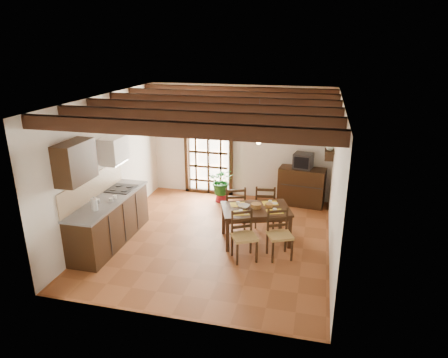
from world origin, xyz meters
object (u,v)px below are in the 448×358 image
(chair_near_left, at_px, (244,245))
(chair_far_left, at_px, (235,214))
(chair_far_right, at_px, (265,213))
(chair_near_right, at_px, (279,243))
(kitchen_counter, at_px, (110,220))
(dining_table, at_px, (256,212))
(pendant_lamp, at_px, (259,138))
(crt_tv, at_px, (303,161))
(potted_plant, at_px, (222,179))
(sideboard, at_px, (301,187))

(chair_near_left, bearing_deg, chair_far_left, 81.29)
(chair_far_left, relative_size, chair_far_right, 1.01)
(chair_near_left, bearing_deg, chair_near_right, -8.62)
(kitchen_counter, relative_size, chair_far_right, 2.38)
(dining_table, height_order, chair_far_left, chair_far_left)
(chair_near_right, distance_m, chair_far_right, 1.33)
(kitchen_counter, height_order, chair_far_left, kitchen_counter)
(dining_table, xyz_separation_m, chair_far_left, (-0.53, 0.52, -0.32))
(dining_table, relative_size, pendant_lamp, 1.79)
(crt_tv, relative_size, potted_plant, 0.27)
(pendant_lamp, bearing_deg, chair_near_left, -95.92)
(kitchen_counter, relative_size, pendant_lamp, 2.66)
(chair_far_right, bearing_deg, pendant_lamp, 74.63)
(chair_near_left, height_order, chair_near_right, chair_near_left)
(chair_far_left, relative_size, sideboard, 0.88)
(chair_near_left, relative_size, chair_far_left, 0.96)
(chair_far_left, bearing_deg, kitchen_counter, 9.23)
(chair_far_right, bearing_deg, crt_tv, -124.71)
(dining_table, xyz_separation_m, sideboard, (0.77, 2.11, -0.16))
(chair_far_left, xyz_separation_m, sideboard, (1.30, 1.60, 0.16))
(potted_plant, relative_size, pendant_lamp, 2.12)
(dining_table, xyz_separation_m, chair_far_right, (0.08, 0.74, -0.32))
(chair_far_left, height_order, sideboard, chair_far_left)
(crt_tv, bearing_deg, kitchen_counter, -130.44)
(chair_near_left, bearing_deg, sideboard, 45.09)
(kitchen_counter, height_order, potted_plant, potted_plant)
(chair_near_right, height_order, sideboard, sideboard)
(kitchen_counter, xyz_separation_m, chair_far_left, (2.23, 1.23, -0.18))
(chair_far_left, distance_m, pendant_lamp, 1.90)
(dining_table, bearing_deg, sideboard, 50.40)
(chair_far_right, distance_m, pendant_lamp, 1.89)
(chair_near_right, height_order, potted_plant, potted_plant)
(chair_far_right, bearing_deg, kitchen_counter, 18.96)
(chair_near_right, xyz_separation_m, crt_tv, (0.24, 2.63, 0.82))
(chair_far_right, bearing_deg, chair_near_left, 75.46)
(chair_near_left, xyz_separation_m, sideboard, (0.86, 2.85, 0.17))
(chair_near_right, bearing_deg, sideboard, 59.90)
(sideboard, bearing_deg, chair_far_right, -109.76)
(chair_far_right, xyz_separation_m, sideboard, (0.69, 1.38, 0.16))
(sideboard, distance_m, pendant_lamp, 2.70)
(chair_far_right, distance_m, sideboard, 1.55)
(kitchen_counter, bearing_deg, chair_far_left, 28.84)
(kitchen_counter, relative_size, potted_plant, 1.26)
(kitchen_counter, relative_size, crt_tv, 4.62)
(kitchen_counter, xyz_separation_m, pendant_lamp, (2.76, 0.81, 1.60))
(kitchen_counter, bearing_deg, chair_near_right, 3.35)
(chair_far_left, bearing_deg, dining_table, 116.02)
(chair_near_left, bearing_deg, potted_plant, 83.95)
(kitchen_counter, relative_size, chair_near_right, 2.48)
(chair_near_left, distance_m, crt_tv, 3.08)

